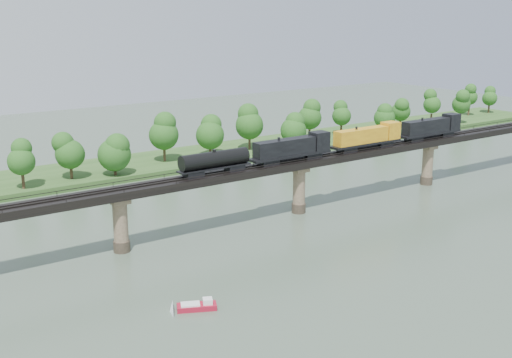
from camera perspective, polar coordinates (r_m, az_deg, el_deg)
ground at (r=116.07m, az=13.06°, el=-6.65°), size 400.00×400.00×0.00m
far_bank at (r=181.22m, az=-7.01°, el=1.68°), size 300.00×24.00×1.60m
bridge at (r=135.11m, az=3.84°, el=-0.77°), size 236.00×30.00×11.50m
bridge_superstructure at (r=133.54m, az=3.89°, el=1.84°), size 220.00×4.90×0.75m
far_treeline at (r=172.05m, az=-8.82°, el=3.64°), size 289.06×17.54×13.60m
freight_train at (r=140.65m, az=7.73°, el=3.35°), size 77.78×3.03×5.35m
motorboat at (r=94.25m, az=-5.23°, el=-11.17°), size 6.00×4.24×1.59m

